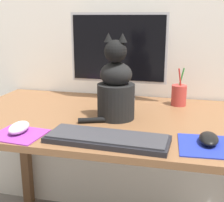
{
  "coord_description": "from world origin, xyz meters",
  "views": [
    {
      "loc": [
        0.28,
        -1.21,
        1.13
      ],
      "look_at": [
        0.02,
        -0.14,
        0.83
      ],
      "focal_mm": 50.0,
      "sensor_mm": 36.0,
      "label": 1
    }
  ],
  "objects_px": {
    "keyboard": "(107,139)",
    "pen_cup": "(179,95)",
    "cat": "(116,88)",
    "computer_mouse_right": "(209,139)",
    "monitor": "(118,53)",
    "computer_mouse_left": "(19,127)"
  },
  "relations": [
    {
      "from": "computer_mouse_left",
      "to": "computer_mouse_right",
      "type": "height_order",
      "value": "computer_mouse_left"
    },
    {
      "from": "cat",
      "to": "pen_cup",
      "type": "distance_m",
      "value": 0.37
    },
    {
      "from": "computer_mouse_left",
      "to": "pen_cup",
      "type": "height_order",
      "value": "pen_cup"
    },
    {
      "from": "monitor",
      "to": "pen_cup",
      "type": "distance_m",
      "value": 0.35
    },
    {
      "from": "monitor",
      "to": "keyboard",
      "type": "relative_size",
      "value": 1.13
    },
    {
      "from": "monitor",
      "to": "pen_cup",
      "type": "xyz_separation_m",
      "value": [
        0.3,
        -0.03,
        -0.18
      ]
    },
    {
      "from": "computer_mouse_left",
      "to": "pen_cup",
      "type": "bearing_deg",
      "value": 43.29
    },
    {
      "from": "monitor",
      "to": "computer_mouse_right",
      "type": "relative_size",
      "value": 4.17
    },
    {
      "from": "computer_mouse_right",
      "to": "cat",
      "type": "height_order",
      "value": "cat"
    },
    {
      "from": "cat",
      "to": "computer_mouse_right",
      "type": "bearing_deg",
      "value": -28.62
    },
    {
      "from": "keyboard",
      "to": "pen_cup",
      "type": "distance_m",
      "value": 0.56
    },
    {
      "from": "computer_mouse_right",
      "to": "monitor",
      "type": "bearing_deg",
      "value": 130.44
    },
    {
      "from": "pen_cup",
      "to": "keyboard",
      "type": "bearing_deg",
      "value": -112.93
    },
    {
      "from": "monitor",
      "to": "cat",
      "type": "relative_size",
      "value": 1.37
    },
    {
      "from": "monitor",
      "to": "computer_mouse_left",
      "type": "distance_m",
      "value": 0.63
    },
    {
      "from": "monitor",
      "to": "keyboard",
      "type": "bearing_deg",
      "value": -81.32
    },
    {
      "from": "computer_mouse_right",
      "to": "pen_cup",
      "type": "xyz_separation_m",
      "value": [
        -0.11,
        0.45,
        0.03
      ]
    },
    {
      "from": "monitor",
      "to": "computer_mouse_left",
      "type": "height_order",
      "value": "monitor"
    },
    {
      "from": "cat",
      "to": "pen_cup",
      "type": "height_order",
      "value": "cat"
    },
    {
      "from": "monitor",
      "to": "cat",
      "type": "distance_m",
      "value": 0.32
    },
    {
      "from": "keyboard",
      "to": "cat",
      "type": "distance_m",
      "value": 0.28
    },
    {
      "from": "computer_mouse_left",
      "to": "computer_mouse_right",
      "type": "distance_m",
      "value": 0.66
    }
  ]
}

